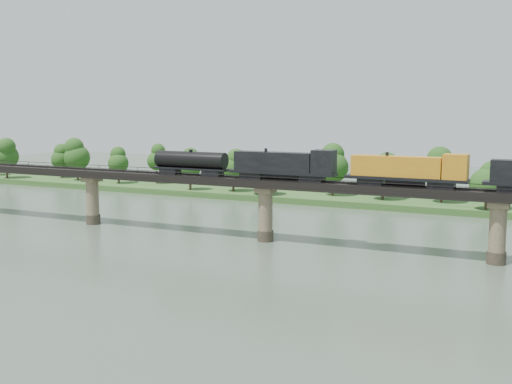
% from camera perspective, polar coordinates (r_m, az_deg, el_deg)
% --- Properties ---
extents(ground, '(400.00, 400.00, 0.00)m').
position_cam_1_polar(ground, '(92.74, -7.03, -7.82)').
color(ground, '#3C4D3D').
rests_on(ground, ground).
extents(far_bank, '(300.00, 24.00, 1.60)m').
position_cam_1_polar(far_bank, '(168.98, 8.69, -0.56)').
color(far_bank, '#2D5421').
rests_on(far_bank, ground).
extents(bridge, '(236.00, 30.00, 11.50)m').
position_cam_1_polar(bridge, '(117.34, 0.85, -1.77)').
color(bridge, '#473A2D').
rests_on(bridge, ground).
extents(bridge_superstructure, '(220.00, 4.90, 0.75)m').
position_cam_1_polar(bridge_superstructure, '(116.47, 0.85, 1.31)').
color(bridge_superstructure, black).
rests_on(bridge_superstructure, bridge).
extents(far_treeline, '(289.06, 17.54, 13.60)m').
position_cam_1_polar(far_treeline, '(166.40, 5.59, 2.15)').
color(far_treeline, '#382619').
rests_on(far_treeline, far_bank).
extents(freight_train, '(81.26, 3.17, 5.59)m').
position_cam_1_polar(freight_train, '(109.90, 9.49, 2.07)').
color(freight_train, black).
rests_on(freight_train, bridge).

